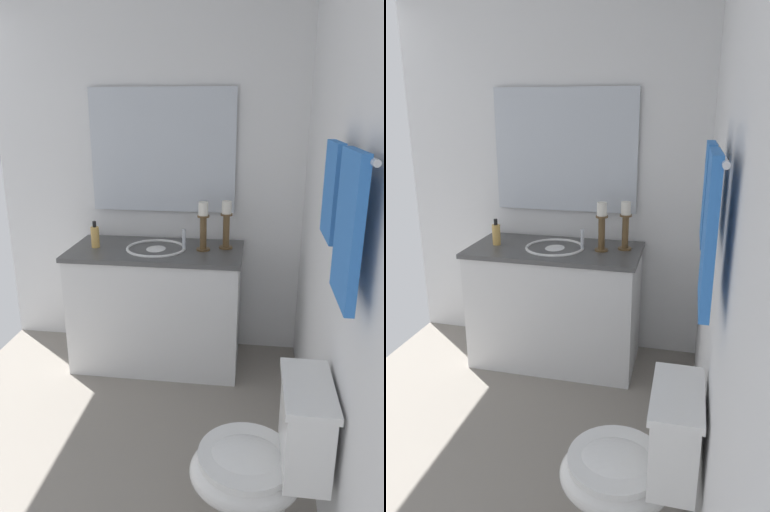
% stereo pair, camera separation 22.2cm
% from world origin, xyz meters
% --- Properties ---
extents(floor, '(2.92, 2.20, 0.02)m').
position_xyz_m(floor, '(0.00, 0.00, -0.01)').
color(floor, gray).
rests_on(floor, ground).
extents(wall_back, '(2.92, 0.04, 2.45)m').
position_xyz_m(wall_back, '(0.00, 1.10, 1.23)').
color(wall_back, white).
rests_on(wall_back, ground).
extents(wall_left, '(0.04, 2.20, 2.45)m').
position_xyz_m(wall_left, '(-1.46, 0.00, 1.23)').
color(wall_left, white).
rests_on(wall_left, ground).
extents(vanity_cabinet, '(0.58, 1.16, 0.83)m').
position_xyz_m(vanity_cabinet, '(-1.14, 0.11, 0.42)').
color(vanity_cabinet, silver).
rests_on(vanity_cabinet, ground).
extents(sink_basin, '(0.40, 0.40, 0.24)m').
position_xyz_m(sink_basin, '(-1.14, 0.11, 0.80)').
color(sink_basin, white).
rests_on(sink_basin, vanity_cabinet).
extents(mirror, '(0.02, 1.01, 0.83)m').
position_xyz_m(mirror, '(-1.42, 0.11, 1.45)').
color(mirror, silver).
extents(candle_holder_tall, '(0.09, 0.09, 0.32)m').
position_xyz_m(candle_holder_tall, '(-1.22, 0.57, 1.01)').
color(candle_holder_tall, brown).
rests_on(candle_holder_tall, vanity_cabinet).
extents(candle_holder_short, '(0.09, 0.09, 0.32)m').
position_xyz_m(candle_holder_short, '(-1.15, 0.42, 1.01)').
color(candle_holder_short, brown).
rests_on(candle_holder_short, vanity_cabinet).
extents(soap_bottle, '(0.06, 0.06, 0.18)m').
position_xyz_m(soap_bottle, '(-1.12, -0.31, 0.91)').
color(soap_bottle, '#E5B259').
rests_on(soap_bottle, vanity_cabinet).
extents(toilet, '(0.39, 0.54, 0.75)m').
position_xyz_m(toilet, '(0.22, 0.82, 0.37)').
color(toilet, white).
rests_on(toilet, ground).
extents(towel_bar, '(0.70, 0.02, 0.02)m').
position_xyz_m(towel_bar, '(0.20, 1.04, 1.60)').
color(towel_bar, silver).
extents(towel_near_vanity, '(0.25, 0.03, 0.35)m').
position_xyz_m(towel_near_vanity, '(0.03, 1.02, 1.44)').
color(towel_near_vanity, blue).
rests_on(towel_near_vanity, towel_bar).
extents(towel_center, '(0.28, 0.03, 0.46)m').
position_xyz_m(towel_center, '(0.37, 1.02, 1.39)').
color(towel_center, blue).
rests_on(towel_center, towel_bar).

